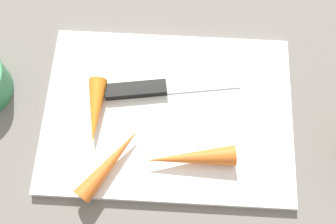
# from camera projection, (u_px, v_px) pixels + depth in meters

# --- Properties ---
(ground_plane) EXTENTS (1.40, 1.40, 0.00)m
(ground_plane) POSITION_uv_depth(u_px,v_px,m) (168.00, 115.00, 0.62)
(ground_plane) COLOR slate
(cutting_board) EXTENTS (0.36, 0.26, 0.01)m
(cutting_board) POSITION_uv_depth(u_px,v_px,m) (168.00, 114.00, 0.61)
(cutting_board) COLOR white
(cutting_board) RESTS_ON ground_plane
(knife) EXTENTS (0.20, 0.05, 0.01)m
(knife) POSITION_uv_depth(u_px,v_px,m) (145.00, 89.00, 0.62)
(knife) COLOR #B7B7BC
(knife) RESTS_ON cutting_board
(carrot_medium) EXTENTS (0.09, 0.11, 0.03)m
(carrot_medium) POSITION_uv_depth(u_px,v_px,m) (110.00, 163.00, 0.57)
(carrot_medium) COLOR orange
(carrot_medium) RESTS_ON cutting_board
(carrot_longest) EXTENTS (0.12, 0.04, 0.03)m
(carrot_longest) POSITION_uv_depth(u_px,v_px,m) (190.00, 158.00, 0.57)
(carrot_longest) COLOR orange
(carrot_longest) RESTS_ON cutting_board
(carrot_shortest) EXTENTS (0.03, 0.10, 0.03)m
(carrot_shortest) POSITION_uv_depth(u_px,v_px,m) (95.00, 111.00, 0.59)
(carrot_shortest) COLOR orange
(carrot_shortest) RESTS_ON cutting_board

